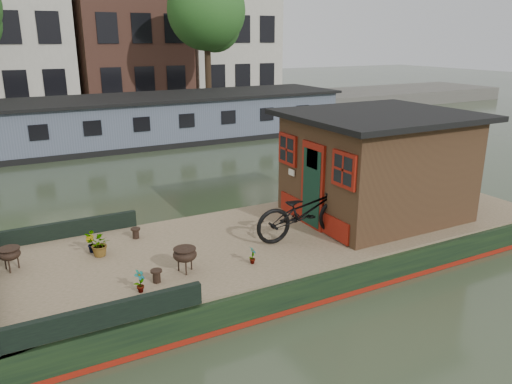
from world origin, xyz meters
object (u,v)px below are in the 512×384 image
cabin (376,164)px  bicycle (304,211)px  potted_plant_a (140,281)px  brazier_rear (10,259)px  brazier_front (185,260)px

cabin → bicycle: 2.39m
bicycle → potted_plant_a: bearing=103.6°
bicycle → cabin: bearing=-76.4°
brazier_rear → bicycle: bearing=-12.2°
potted_plant_a → brazier_front: (0.92, 0.36, 0.03)m
cabin → brazier_rear: 7.87m
brazier_front → cabin: bearing=9.0°
cabin → brazier_rear: bearing=174.4°
cabin → brazier_rear: cabin is taller
cabin → bicycle: size_ratio=1.81×
bicycle → brazier_front: bicycle is taller
potted_plant_a → cabin: bearing=11.0°
cabin → potted_plant_a: (-5.94, -1.16, -1.03)m
cabin → bicycle: (-2.25, -0.44, -0.65)m
bicycle → brazier_rear: bearing=80.3°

